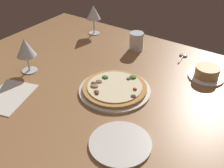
{
  "coord_description": "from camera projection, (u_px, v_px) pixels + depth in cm",
  "views": [
    {
      "loc": [
        52.62,
        -74.77,
        68.74
      ],
      "look_at": [
        1.29,
        -0.01,
        7.0
      ],
      "focal_mm": 44.53,
      "sensor_mm": 36.0,
      "label": 1
    }
  ],
  "objects": [
    {
      "name": "wine_glass_near",
      "position": [
        93.0,
        13.0,
        1.51
      ],
      "size": [
        7.79,
        7.79,
        16.24
      ],
      "color": "silver",
      "rests_on": "dining_table"
    },
    {
      "name": "pizza_main",
      "position": [
        115.0,
        89.0,
        1.1
      ],
      "size": [
        28.58,
        28.58,
        3.36
      ],
      "color": "silver",
      "rests_on": "dining_table"
    },
    {
      "name": "ramekin_on_saucer",
      "position": [
        207.0,
        73.0,
        1.18
      ],
      "size": [
        15.01,
        15.01,
        5.22
      ],
      "color": "silver",
      "rests_on": "dining_table"
    },
    {
      "name": "dining_table",
      "position": [
        109.0,
        93.0,
        1.13
      ],
      "size": [
        150.0,
        110.0,
        4.0
      ],
      "primitive_type": "cube",
      "color": "#996B42",
      "rests_on": "ground"
    },
    {
      "name": "water_glass",
      "position": [
        136.0,
        42.0,
        1.39
      ],
      "size": [
        6.96,
        6.96,
        9.02
      ],
      "color": "silver",
      "rests_on": "dining_table"
    },
    {
      "name": "wine_glass_far",
      "position": [
        26.0,
        49.0,
        1.18
      ],
      "size": [
        8.34,
        8.34,
        15.4
      ],
      "color": "silver",
      "rests_on": "dining_table"
    },
    {
      "name": "paper_menu",
      "position": [
        9.0,
        97.0,
        1.08
      ],
      "size": [
        20.13,
        24.1,
        0.3
      ],
      "primitive_type": "cube",
      "rotation": [
        0.0,
        0.0,
        0.29
      ],
      "color": "silver",
      "rests_on": "dining_table"
    },
    {
      "name": "side_plate",
      "position": [
        120.0,
        143.0,
        0.87
      ],
      "size": [
        19.87,
        19.87,
        0.9
      ],
      "primitive_type": "cylinder",
      "color": "silver",
      "rests_on": "dining_table"
    },
    {
      "name": "spoon",
      "position": [
        183.0,
        56.0,
        1.34
      ],
      "size": [
        4.31,
        9.95,
        1.0
      ],
      "color": "silver",
      "rests_on": "dining_table"
    }
  ]
}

